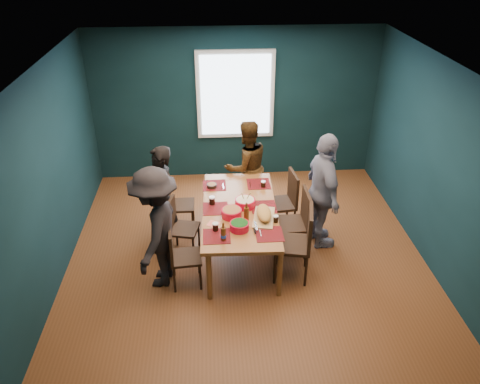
% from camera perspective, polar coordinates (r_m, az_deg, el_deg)
% --- Properties ---
extents(room, '(5.01, 5.01, 2.71)m').
position_cam_1_polar(room, '(6.30, 0.66, 3.91)').
color(room, brown).
rests_on(room, ground).
extents(dining_table, '(1.07, 2.03, 0.76)m').
position_cam_1_polar(dining_table, '(6.43, -0.06, -2.48)').
color(dining_table, brown).
rests_on(dining_table, floor).
extents(chair_left_far, '(0.39, 0.39, 0.87)m').
position_cam_1_polar(chair_left_far, '(7.12, -7.88, -1.05)').
color(chair_left_far, black).
rests_on(chair_left_far, floor).
extents(chair_left_mid, '(0.46, 0.46, 0.86)m').
position_cam_1_polar(chair_left_mid, '(6.59, -7.58, -3.83)').
color(chair_left_mid, black).
rests_on(chair_left_mid, floor).
extents(chair_left_near, '(0.42, 0.42, 0.86)m').
position_cam_1_polar(chair_left_near, '(6.05, -7.43, -7.33)').
color(chair_left_near, black).
rests_on(chair_left_near, floor).
extents(chair_right_far, '(0.49, 0.49, 0.97)m').
position_cam_1_polar(chair_right_far, '(7.04, 5.61, -0.71)').
color(chair_right_far, black).
rests_on(chair_right_far, floor).
extents(chair_right_mid, '(0.45, 0.45, 0.98)m').
position_cam_1_polar(chair_right_mid, '(6.57, 7.04, -3.17)').
color(chair_right_mid, black).
rests_on(chair_right_mid, floor).
extents(chair_right_near, '(0.55, 0.55, 1.04)m').
position_cam_1_polar(chair_right_near, '(6.11, 7.33, -5.64)').
color(chair_right_near, black).
rests_on(chair_right_near, floor).
extents(person_far_left, '(0.51, 0.65, 1.57)m').
position_cam_1_polar(person_far_left, '(6.64, -9.46, -0.81)').
color(person_far_left, black).
rests_on(person_far_left, floor).
extents(person_back, '(0.91, 0.82, 1.54)m').
position_cam_1_polar(person_back, '(7.45, 0.80, 3.09)').
color(person_back, black).
rests_on(person_back, floor).
extents(person_right, '(0.55, 1.06, 1.73)m').
position_cam_1_polar(person_right, '(6.65, 10.11, -0.00)').
color(person_right, silver).
rests_on(person_right, floor).
extents(person_near_left, '(0.80, 1.16, 1.66)m').
position_cam_1_polar(person_near_left, '(5.95, -10.18, -4.40)').
color(person_near_left, black).
rests_on(person_near_left, floor).
extents(bowl_salad, '(0.27, 0.27, 0.11)m').
position_cam_1_polar(bowl_salad, '(6.18, -1.04, -2.54)').
color(bowl_salad, red).
rests_on(bowl_salad, dining_table).
extents(bowl_dumpling, '(0.28, 0.28, 0.26)m').
position_cam_1_polar(bowl_dumpling, '(6.39, 0.63, -1.29)').
color(bowl_dumpling, red).
rests_on(bowl_dumpling, dining_table).
extents(bowl_herbs, '(0.25, 0.25, 0.11)m').
position_cam_1_polar(bowl_herbs, '(5.93, -0.07, -4.14)').
color(bowl_herbs, red).
rests_on(bowl_herbs, dining_table).
extents(cutting_board, '(0.36, 0.67, 0.14)m').
position_cam_1_polar(cutting_board, '(6.15, 2.92, -2.71)').
color(cutting_board, tan).
rests_on(cutting_board, dining_table).
extents(small_bowl, '(0.14, 0.14, 0.06)m').
position_cam_1_polar(small_bowl, '(6.88, -3.46, 0.79)').
color(small_bowl, black).
rests_on(small_bowl, dining_table).
extents(beer_bottle_a, '(0.07, 0.07, 0.26)m').
position_cam_1_polar(beer_bottle_a, '(5.72, -2.04, -5.13)').
color(beer_bottle_a, '#4B270D').
rests_on(beer_bottle_a, dining_table).
extents(beer_bottle_b, '(0.07, 0.07, 0.26)m').
position_cam_1_polar(beer_bottle_b, '(6.09, 0.79, -2.63)').
color(beer_bottle_b, '#4B270D').
rests_on(beer_bottle_b, dining_table).
extents(cola_glass_a, '(0.08, 0.08, 0.11)m').
position_cam_1_polar(cola_glass_a, '(5.92, -3.01, -4.22)').
color(cola_glass_a, black).
rests_on(cola_glass_a, dining_table).
extents(cola_glass_b, '(0.07, 0.07, 0.09)m').
position_cam_1_polar(cola_glass_b, '(6.09, 4.38, -3.24)').
color(cola_glass_b, black).
rests_on(cola_glass_b, dining_table).
extents(cola_glass_c, '(0.07, 0.07, 0.10)m').
position_cam_1_polar(cola_glass_c, '(6.87, 2.85, 0.99)').
color(cola_glass_c, black).
rests_on(cola_glass_c, dining_table).
extents(cola_glass_d, '(0.08, 0.08, 0.12)m').
position_cam_1_polar(cola_glass_d, '(6.45, -3.43, -1.01)').
color(cola_glass_d, black).
rests_on(cola_glass_d, dining_table).
extents(napkin_a, '(0.21, 0.21, 0.00)m').
position_cam_1_polar(napkin_a, '(6.44, 3.17, -1.71)').
color(napkin_a, '#DF6A5E').
rests_on(napkin_a, dining_table).
extents(napkin_b, '(0.19, 0.19, 0.00)m').
position_cam_1_polar(napkin_b, '(6.07, -3.28, -3.92)').
color(napkin_b, '#DF6A5E').
rests_on(napkin_b, dining_table).
extents(napkin_c, '(0.17, 0.17, 0.00)m').
position_cam_1_polar(napkin_c, '(5.82, 3.96, -5.57)').
color(napkin_c, '#DF6A5E').
rests_on(napkin_c, dining_table).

